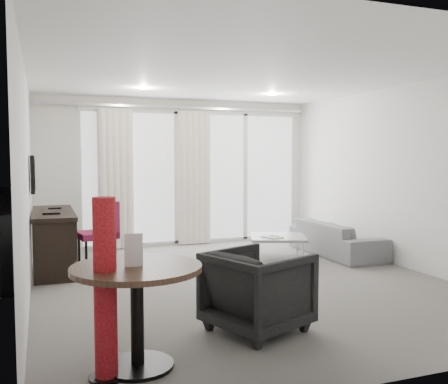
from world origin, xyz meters
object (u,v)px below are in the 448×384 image
object	(u,v)px
tub_armchair	(258,290)
coffee_table	(278,248)
round_table	(137,317)
sofa	(336,238)
desk	(54,241)
red_lamp	(105,289)
rattan_chair_b	(225,208)
rattan_chair_a	(183,211)
desk_chair	(97,236)

from	to	relation	value
tub_armchair	coffee_table	size ratio (longest dim) A/B	0.99
round_table	sofa	world-z (taller)	round_table
desk	sofa	world-z (taller)	desk
tub_armchair	round_table	bearing A→B (deg)	87.67
coffee_table	tub_armchair	bearing A→B (deg)	-119.67
red_lamp	coffee_table	bearing A→B (deg)	47.69
rattan_chair_b	coffee_table	bearing A→B (deg)	-119.29
red_lamp	desk	bearing A→B (deg)	93.97
rattan_chair_b	red_lamp	bearing A→B (deg)	-137.68
round_table	rattan_chair_b	world-z (taller)	rattan_chair_b
red_lamp	rattan_chair_a	distance (m)	6.89
desk	desk_chair	distance (m)	0.62
rattan_chair_a	round_table	bearing A→B (deg)	-121.30
round_table	rattan_chair_a	world-z (taller)	rattan_chair_a
coffee_table	sofa	world-z (taller)	sofa
red_lamp	rattan_chair_b	xyz separation A→B (m)	(3.52, 7.07, -0.25)
desk_chair	coffee_table	world-z (taller)	desk_chair
sofa	desk	bearing A→B (deg)	83.82
rattan_chair_b	sofa	bearing A→B (deg)	-103.51
coffee_table	rattan_chair_a	distance (m)	3.26
round_table	rattan_chair_b	bearing A→B (deg)	64.79
round_table	red_lamp	bearing A→B (deg)	-155.95
red_lamp	sofa	size ratio (longest dim) A/B	0.70
desk	round_table	bearing A→B (deg)	-82.13
sofa	rattan_chair_a	size ratio (longest dim) A/B	2.11
desk	tub_armchair	xyz separation A→B (m)	(1.68, -3.22, -0.04)
coffee_table	sofa	bearing A→B (deg)	0.53
desk	red_lamp	xyz separation A→B (m)	(0.26, -3.75, 0.24)
tub_armchair	coffee_table	bearing A→B (deg)	-51.84
desk	rattan_chair_a	distance (m)	3.78
desk_chair	rattan_chair_b	world-z (taller)	desk_chair
rattan_chair_a	rattan_chair_b	size ratio (longest dim) A/B	1.09
red_lamp	tub_armchair	bearing A→B (deg)	20.59
coffee_table	sofa	distance (m)	1.05
round_table	tub_armchair	size ratio (longest dim) A/B	1.20
desk	rattan_chair_a	xyz separation A→B (m)	(2.63, 2.72, 0.03)
round_table	tub_armchair	xyz separation A→B (m)	(1.18, 0.42, -0.02)
sofa	rattan_chair_a	distance (m)	3.60
coffee_table	sofa	size ratio (longest dim) A/B	0.44
desk_chair	red_lamp	distance (m)	3.53
desk_chair	tub_armchair	distance (m)	3.19
desk	rattan_chair_a	world-z (taller)	rattan_chair_a
sofa	rattan_chair_a	bearing A→B (deg)	27.69
desk_chair	rattan_chair_b	bearing A→B (deg)	38.63
coffee_table	round_table	bearing A→B (deg)	-130.85
red_lamp	tub_armchair	xyz separation A→B (m)	(1.42, 0.53, -0.28)
tub_armchair	desk	bearing A→B (deg)	5.39
red_lamp	rattan_chair_a	bearing A→B (deg)	69.91
red_lamp	coffee_table	world-z (taller)	red_lamp
sofa	desk_chair	bearing A→B (deg)	86.49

